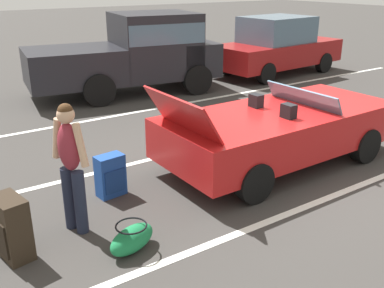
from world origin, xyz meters
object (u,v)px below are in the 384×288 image
Objects in this scene: suitcase_medium_bright at (111,176)px; duffel_bag at (132,239)px; suitcase_large_black at (11,228)px; traveler_person at (71,162)px; convertible_car at (287,128)px; parked_pickup_truck_far at (138,52)px; parked_sedan_near at (277,46)px.

suitcase_medium_bright is 1.49m from duffel_bag.
suitcase_large_black is 1.05× the size of duffel_bag.
traveler_person is at bearing -179.36° from suitcase_large_black.
convertible_car is at bearing -19.52° from traveler_person.
duffel_bag is 7.65m from parked_pickup_truck_far.
traveler_person is (-0.37, 0.81, 0.77)m from duffel_bag.
parked_pickup_truck_far is at bearing 87.52° from convertible_car.
parked_sedan_near reaches higher than convertible_car.
suitcase_medium_bright is 0.13× the size of parked_sedan_near.
traveler_person is 0.32× the size of parked_pickup_truck_far.
convertible_car is 0.92× the size of parked_sedan_near.
convertible_car reaches higher than duffel_bag.
convertible_car is at bearing 15.46° from duffel_bag.
suitcase_medium_bright is 6.21m from parked_pickup_truck_far.
suitcase_large_black is 1.73m from suitcase_medium_bright.
traveler_person is at bearing -115.72° from parked_pickup_truck_far.
parked_sedan_near reaches higher than suitcase_medium_bright.
convertible_car is 7.37m from parked_sedan_near.
suitcase_medium_bright is at bearing 170.32° from convertible_car.
convertible_car is 3.59m from duffel_bag.
suitcase_large_black is 0.99m from traveler_person.
suitcase_large_black is 1.35m from duffel_bag.
suitcase_medium_bright is at bearing 17.99° from traveler_person.
duffel_bag is at bearing 140.21° from suitcase_large_black.
parked_pickup_truck_far is (0.18, 5.73, 0.51)m from convertible_car.
suitcase_medium_bright is 1.16m from traveler_person.
suitcase_medium_bright is 0.88× the size of duffel_bag.
parked_sedan_near reaches higher than traveler_person.
traveler_person reaches higher than suitcase_large_black.
suitcase_large_black is 0.16× the size of parked_sedan_near.
convertible_car is 3.10m from suitcase_medium_bright.
traveler_person is at bearing 114.41° from duffel_bag.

